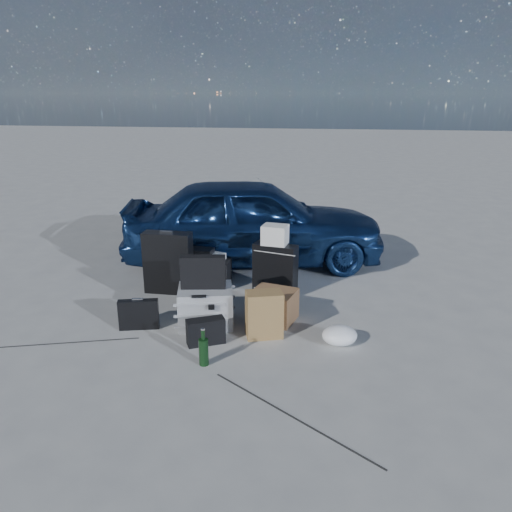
{
  "coord_description": "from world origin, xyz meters",
  "views": [
    {
      "loc": [
        1.17,
        -4.3,
        2.24
      ],
      "look_at": [
        0.31,
        0.85,
        0.54
      ],
      "focal_mm": 35.0,
      "sensor_mm": 36.0,
      "label": 1
    }
  ],
  "objects_px": {
    "pelican_case": "(206,306)",
    "green_bottle": "(204,347)",
    "cardboard_box": "(274,306)",
    "suitcase_left": "(168,263)",
    "suitcase_right": "(275,269)",
    "briefcase": "(139,314)",
    "car": "(254,221)",
    "duffel_bag": "(203,273)"
  },
  "relations": [
    {
      "from": "pelican_case",
      "to": "car",
      "type": "bearing_deg",
      "value": 71.47
    },
    {
      "from": "briefcase",
      "to": "cardboard_box",
      "type": "height_order",
      "value": "cardboard_box"
    },
    {
      "from": "suitcase_right",
      "to": "car",
      "type": "bearing_deg",
      "value": 126.71
    },
    {
      "from": "pelican_case",
      "to": "green_bottle",
      "type": "relative_size",
      "value": 1.62
    },
    {
      "from": "car",
      "to": "cardboard_box",
      "type": "distance_m",
      "value": 1.93
    },
    {
      "from": "car",
      "to": "cardboard_box",
      "type": "relative_size",
      "value": 8.1
    },
    {
      "from": "car",
      "to": "suitcase_right",
      "type": "xyz_separation_m",
      "value": [
        0.44,
        -1.09,
        -0.29
      ]
    },
    {
      "from": "suitcase_right",
      "to": "cardboard_box",
      "type": "bearing_deg",
      "value": -68.93
    },
    {
      "from": "briefcase",
      "to": "suitcase_left",
      "type": "relative_size",
      "value": 0.54
    },
    {
      "from": "car",
      "to": "suitcase_right",
      "type": "bearing_deg",
      "value": -170.82
    },
    {
      "from": "car",
      "to": "duffel_bag",
      "type": "bearing_deg",
      "value": 142.23
    },
    {
      "from": "green_bottle",
      "to": "pelican_case",
      "type": "bearing_deg",
      "value": 103.56
    },
    {
      "from": "pelican_case",
      "to": "briefcase",
      "type": "distance_m",
      "value": 0.67
    },
    {
      "from": "briefcase",
      "to": "suitcase_left",
      "type": "xyz_separation_m",
      "value": [
        -0.02,
        0.99,
        0.21
      ]
    },
    {
      "from": "pelican_case",
      "to": "suitcase_right",
      "type": "xyz_separation_m",
      "value": [
        0.59,
        0.91,
        0.11
      ]
    },
    {
      "from": "duffel_bag",
      "to": "car",
      "type": "bearing_deg",
      "value": 64.63
    },
    {
      "from": "pelican_case",
      "to": "suitcase_right",
      "type": "distance_m",
      "value": 1.09
    },
    {
      "from": "briefcase",
      "to": "cardboard_box",
      "type": "xyz_separation_m",
      "value": [
        1.3,
        0.42,
        0.01
      ]
    },
    {
      "from": "pelican_case",
      "to": "cardboard_box",
      "type": "bearing_deg",
      "value": 2.66
    },
    {
      "from": "pelican_case",
      "to": "suitcase_left",
      "type": "distance_m",
      "value": 1.02
    },
    {
      "from": "pelican_case",
      "to": "suitcase_right",
      "type": "relative_size",
      "value": 0.89
    },
    {
      "from": "car",
      "to": "briefcase",
      "type": "bearing_deg",
      "value": 147.95
    },
    {
      "from": "suitcase_left",
      "to": "cardboard_box",
      "type": "xyz_separation_m",
      "value": [
        1.32,
        -0.57,
        -0.2
      ]
    },
    {
      "from": "suitcase_left",
      "to": "suitcase_right",
      "type": "bearing_deg",
      "value": 6.31
    },
    {
      "from": "duffel_bag",
      "to": "cardboard_box",
      "type": "height_order",
      "value": "duffel_bag"
    },
    {
      "from": "suitcase_left",
      "to": "suitcase_right",
      "type": "distance_m",
      "value": 1.25
    },
    {
      "from": "pelican_case",
      "to": "cardboard_box",
      "type": "height_order",
      "value": "pelican_case"
    },
    {
      "from": "pelican_case",
      "to": "green_bottle",
      "type": "height_order",
      "value": "pelican_case"
    },
    {
      "from": "suitcase_left",
      "to": "cardboard_box",
      "type": "bearing_deg",
      "value": -23.5
    },
    {
      "from": "car",
      "to": "pelican_case",
      "type": "height_order",
      "value": "car"
    },
    {
      "from": "briefcase",
      "to": "suitcase_right",
      "type": "bearing_deg",
      "value": 27.75
    },
    {
      "from": "car",
      "to": "duffel_bag",
      "type": "relative_size",
      "value": 5.28
    },
    {
      "from": "suitcase_left",
      "to": "car",
      "type": "bearing_deg",
      "value": 56.93
    },
    {
      "from": "suitcase_left",
      "to": "green_bottle",
      "type": "xyz_separation_m",
      "value": [
        0.84,
        -1.56,
        -0.2
      ]
    },
    {
      "from": "briefcase",
      "to": "green_bottle",
      "type": "distance_m",
      "value": 1.0
    },
    {
      "from": "duffel_bag",
      "to": "suitcase_right",
      "type": "bearing_deg",
      "value": -7.54
    },
    {
      "from": "car",
      "to": "suitcase_left",
      "type": "xyz_separation_m",
      "value": [
        -0.8,
        -1.24,
        -0.23
      ]
    },
    {
      "from": "cardboard_box",
      "to": "green_bottle",
      "type": "bearing_deg",
      "value": -115.63
    },
    {
      "from": "suitcase_left",
      "to": "duffel_bag",
      "type": "bearing_deg",
      "value": 36.67
    },
    {
      "from": "pelican_case",
      "to": "cardboard_box",
      "type": "xyz_separation_m",
      "value": [
        0.67,
        0.2,
        -0.03
      ]
    },
    {
      "from": "car",
      "to": "green_bottle",
      "type": "height_order",
      "value": "car"
    },
    {
      "from": "pelican_case",
      "to": "green_bottle",
      "type": "bearing_deg",
      "value": -90.75
    }
  ]
}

